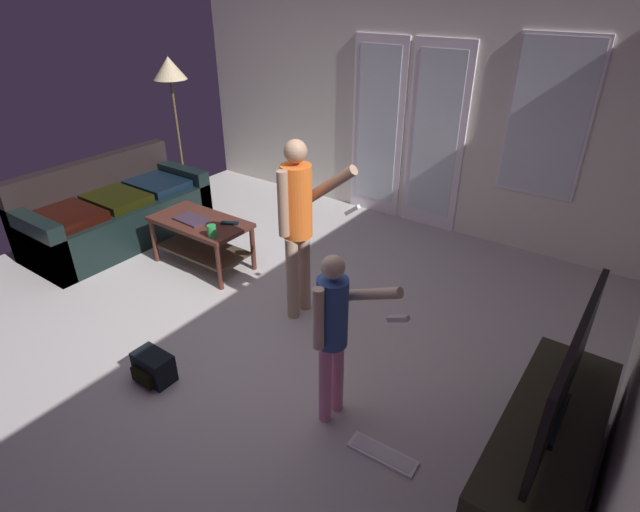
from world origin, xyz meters
TOP-DOWN VIEW (x-y plane):
  - ground_plane at (0.00, 0.00)m, footprint 5.77×5.51m
  - wall_back_with_doors at (0.06, 2.72)m, footprint 5.77×0.09m
  - leather_couch at (-2.18, 0.31)m, footprint 0.90×1.96m
  - coffee_table at (-0.95, 0.45)m, footprint 1.01×0.53m
  - tv_stand at (2.53, -0.19)m, footprint 0.49×1.47m
  - flat_screen_tv at (2.52, -0.19)m, footprint 0.08×1.24m
  - person_adult at (0.36, 0.36)m, footprint 0.60×0.42m
  - person_child at (1.26, -0.46)m, footprint 0.55×0.33m
  - floor_lamp at (-2.50, 1.56)m, footprint 0.40×0.40m
  - backpack at (0.01, -0.94)m, footprint 0.29×0.22m
  - loose_keyboard at (1.71, -0.56)m, footprint 0.44×0.15m
  - laptop_closed at (-1.01, 0.40)m, footprint 0.35×0.23m
  - cup_near_edge at (-0.58, 0.27)m, footprint 0.08×0.08m
  - tv_remote_black at (-0.65, 0.56)m, footprint 0.17×0.13m

SIDE VIEW (x-z plane):
  - ground_plane at x=0.00m, z-range -0.02..0.00m
  - loose_keyboard at x=1.71m, z-range 0.00..0.02m
  - backpack at x=0.01m, z-range 0.00..0.22m
  - tv_stand at x=2.53m, z-range 0.00..0.48m
  - leather_couch at x=-2.18m, z-range -0.12..0.74m
  - coffee_table at x=-0.95m, z-range 0.11..0.62m
  - laptop_closed at x=-1.01m, z-range 0.50..0.52m
  - tv_remote_black at x=-0.65m, z-range 0.50..0.53m
  - cup_near_edge at x=-0.58m, z-range 0.50..0.62m
  - person_child at x=1.26m, z-range 0.12..1.34m
  - flat_screen_tv at x=2.52m, z-range 0.48..1.14m
  - person_adult at x=0.36m, z-range 0.15..1.70m
  - wall_back_with_doors at x=0.06m, z-range -0.04..2.81m
  - floor_lamp at x=-2.50m, z-range 0.69..2.48m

